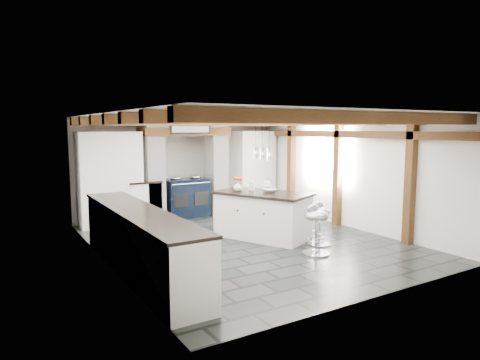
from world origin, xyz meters
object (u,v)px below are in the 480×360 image
kitchen_island (262,214)px  bar_stool_far (316,224)px  range_cooker (186,197)px  bar_stool_near (320,219)px

kitchen_island → bar_stool_far: 1.37m
range_cooker → kitchen_island: 2.58m
bar_stool_near → kitchen_island: bearing=140.2°
bar_stool_near → bar_stool_far: size_ratio=0.93×
range_cooker → bar_stool_far: size_ratio=1.21×
range_cooker → bar_stool_near: size_ratio=1.30×
range_cooker → bar_stool_near: range_cooker is taller
kitchen_island → bar_stool_near: bearing=-83.0°
bar_stool_near → bar_stool_far: bar_stool_far is taller
range_cooker → bar_stool_near: 3.64m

